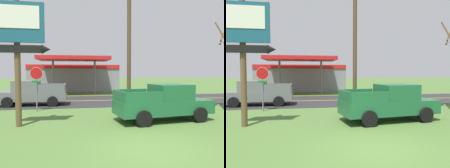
% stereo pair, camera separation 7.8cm
% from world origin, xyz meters
% --- Properties ---
extents(ground_plane, '(180.00, 180.00, 0.00)m').
position_xyz_m(ground_plane, '(0.00, 0.00, 0.00)').
color(ground_plane, '#4C7033').
extents(road_asphalt, '(140.00, 8.00, 0.02)m').
position_xyz_m(road_asphalt, '(0.00, 13.00, 0.01)').
color(road_asphalt, '#2B2B2D').
rests_on(road_asphalt, ground).
extents(road_centre_line, '(126.00, 0.20, 0.01)m').
position_xyz_m(road_centre_line, '(0.00, 13.00, 0.02)').
color(road_centre_line, gold).
rests_on(road_centre_line, road_asphalt).
extents(motel_sign, '(2.83, 0.54, 6.19)m').
position_xyz_m(motel_sign, '(-5.18, 3.90, 4.21)').
color(motel_sign, brown).
rests_on(motel_sign, ground).
extents(stop_sign, '(0.80, 0.08, 2.95)m').
position_xyz_m(stop_sign, '(-5.07, 8.15, 2.03)').
color(stop_sign, slate).
rests_on(stop_sign, ground).
extents(utility_pole, '(1.82, 0.26, 8.63)m').
position_xyz_m(utility_pole, '(0.86, 6.64, 4.60)').
color(utility_pole, brown).
rests_on(utility_pole, ground).
extents(gas_station, '(12.00, 11.50, 4.40)m').
position_xyz_m(gas_station, '(-2.59, 24.60, 1.94)').
color(gas_station, gray).
rests_on(gas_station, ground).
extents(pickup_green_parked_on_lawn, '(5.42, 2.76, 1.96)m').
position_xyz_m(pickup_green_parked_on_lawn, '(2.20, 4.14, 0.96)').
color(pickup_green_parked_on_lawn, '#1E6038').
rests_on(pickup_green_parked_on_lawn, ground).
extents(pickup_grey_on_road, '(5.20, 2.24, 1.96)m').
position_xyz_m(pickup_grey_on_road, '(-5.91, 11.00, 0.96)').
color(pickup_grey_on_road, slate).
rests_on(pickup_grey_on_road, ground).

